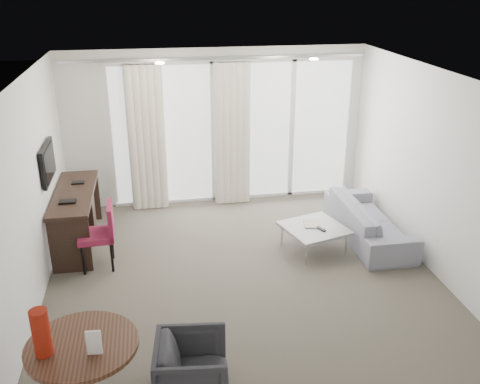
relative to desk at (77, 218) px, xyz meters
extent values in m
cube|color=#504A3F|center=(2.21, -1.67, -0.41)|extent=(5.00, 6.00, 0.00)
cube|color=white|center=(2.21, -1.67, 2.19)|extent=(5.00, 6.00, 0.00)
cube|color=silver|center=(-0.29, -1.67, 0.89)|extent=(0.00, 6.00, 2.60)
cube|color=silver|center=(4.71, -1.67, 0.89)|extent=(0.00, 6.00, 2.60)
cube|color=silver|center=(2.21, -4.67, 0.89)|extent=(5.00, 0.00, 2.60)
cylinder|color=#FFE0B2|center=(1.31, -0.07, 2.18)|extent=(0.12, 0.12, 0.02)
cylinder|color=#FFE0B2|center=(3.41, -0.07, 2.18)|extent=(0.12, 0.12, 0.02)
cylinder|color=maroon|center=(0.16, -3.48, 0.19)|extent=(0.29, 0.29, 1.19)
imported|color=#29292D|center=(1.38, -3.34, -0.10)|extent=(0.74, 0.72, 0.61)
imported|color=gray|center=(4.24, -0.52, -0.13)|extent=(0.76, 1.94, 0.57)
cube|color=#4D4D50|center=(2.51, 2.83, -0.47)|extent=(5.60, 3.00, 0.12)
camera|label=1|loc=(1.15, -7.28, 3.28)|focal=40.00mm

